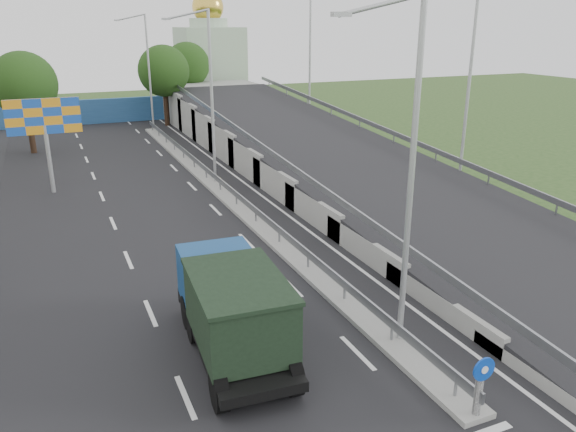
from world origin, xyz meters
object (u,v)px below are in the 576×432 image
sign_bollard (480,386)px  church (210,60)px  billboard (44,122)px  lamp_post_near (407,163)px  dump_truck (232,306)px  lamp_post_mid (208,89)px  lamp_post_far (147,66)px

sign_bollard → church: (10.00, 57.83, 4.28)m
billboard → sign_bollard: bearing=-70.8°
lamp_post_near → dump_truck: size_ratio=1.54×
church → dump_truck: church is taller
lamp_post_mid → church: 35.41m
sign_bollard → billboard: (-9.00, 25.83, 3.15)m
billboard → lamp_post_near: bearing=-67.5°
lamp_post_far → dump_truck: lamp_post_far is taller
sign_bollard → billboard: size_ratio=0.30×
lamp_post_near → dump_truck: lamp_post_near is taller
billboard → dump_truck: size_ratio=0.84×
lamp_post_mid → church: bearing=73.8°
church → billboard: (-19.00, -32.00, -1.12)m
church → sign_bollard: bearing=-99.8°
sign_bollard → lamp_post_mid: lamp_post_mid is taller
sign_bollard → lamp_post_far: 44.08m
lamp_post_mid → sign_bollard: bearing=-90.3°
lamp_post_far → dump_truck: bearing=-97.0°
sign_bollard → lamp_post_mid: bearing=89.7°
lamp_post_mid → lamp_post_far: 20.00m
sign_bollard → dump_truck: (-4.61, 5.44, 0.53)m
lamp_post_mid → dump_truck: (-4.72, -18.38, -4.25)m
sign_bollard → billboard: billboard is taller
sign_bollard → lamp_post_near: (0.11, 3.83, 4.77)m
lamp_post_mid → lamp_post_near: bearing=-90.0°
church → dump_truck: 54.51m
billboard → dump_truck: billboard is taller
lamp_post_far → billboard: size_ratio=1.83×
church → billboard: church is taller
lamp_post_mid → church: size_ratio=0.73×
lamp_post_mid → church: church is taller
dump_truck → billboard: bearing=106.1°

